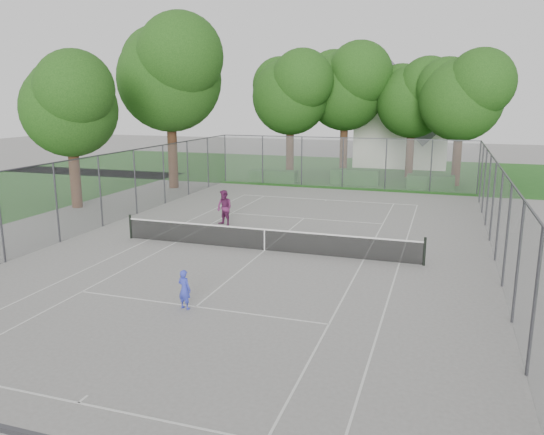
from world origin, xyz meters
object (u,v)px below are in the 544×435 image
(tennis_net, at_px, (264,239))
(girl_player, at_px, (184,289))
(house, at_px, (403,122))
(woman_player, at_px, (224,208))

(tennis_net, height_order, girl_player, girl_player)
(house, relative_size, girl_player, 8.31)
(tennis_net, xyz_separation_m, woman_player, (-3.36, 3.67, 0.37))
(house, height_order, girl_player, house)
(woman_player, bearing_deg, house, 99.63)
(house, distance_m, girl_player, 38.12)
(woman_player, bearing_deg, girl_player, -50.76)
(house, bearing_deg, girl_player, -94.74)
(girl_player, relative_size, woman_player, 0.69)
(house, xyz_separation_m, girl_player, (-3.14, -37.83, -3.47))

